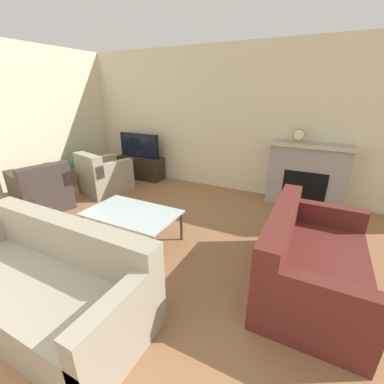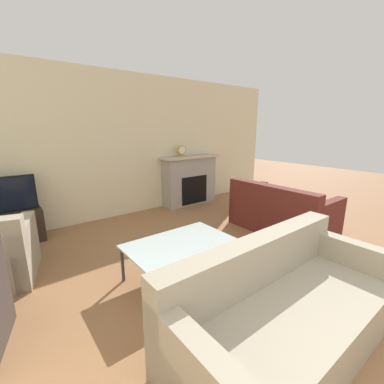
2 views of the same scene
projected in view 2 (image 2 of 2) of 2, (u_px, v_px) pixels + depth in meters
name	position (u px, v px, depth m)	size (l,w,h in m)	color
wall_back	(101.00, 147.00, 4.66)	(8.70, 0.06, 2.70)	beige
fireplace	(190.00, 179.00, 5.78)	(1.37, 0.43, 1.10)	#9E9993
tv_stand	(2.00, 230.00, 3.72)	(1.06, 0.38, 0.50)	#2D2319
couch_sectional	(284.00, 313.00, 2.00)	(2.02, 0.87, 0.82)	#9E937F
couch_loveseat	(280.00, 214.00, 4.30)	(0.92, 1.59, 0.82)	#5B231E
coffee_table	(180.00, 245.00, 2.91)	(1.20, 0.73, 0.43)	#333338
mantel_clock	(181.00, 151.00, 5.50)	(0.20, 0.07, 0.23)	#B79338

